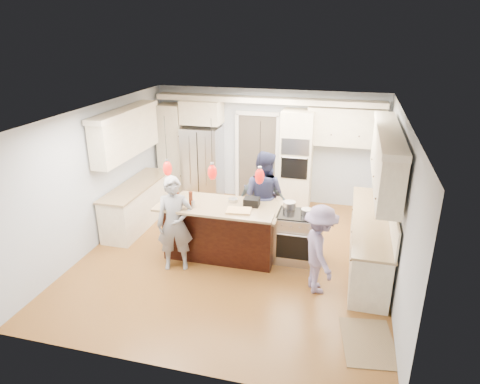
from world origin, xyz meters
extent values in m
plane|color=#996429|center=(0.00, 0.00, 0.00)|extent=(6.00, 6.00, 0.00)
cube|color=#B2BCC6|center=(0.00, 3.00, 1.35)|extent=(5.50, 0.04, 2.70)
cube|color=#B2BCC6|center=(0.00, -3.00, 1.35)|extent=(5.50, 0.04, 2.70)
cube|color=#B2BCC6|center=(-2.75, 0.00, 1.35)|extent=(0.04, 6.00, 2.70)
cube|color=#B2BCC6|center=(2.75, 0.00, 1.35)|extent=(0.04, 6.00, 2.70)
cube|color=white|center=(0.00, 0.00, 2.70)|extent=(5.50, 6.00, 0.04)
cube|color=#B7B7BC|center=(-1.55, 2.64, 0.90)|extent=(0.90, 0.70, 1.80)
cube|color=#F1E7C3|center=(0.75, 2.67, 1.15)|extent=(0.72, 0.64, 2.30)
cube|color=black|center=(0.75, 2.34, 1.55)|extent=(0.60, 0.02, 0.35)
cube|color=black|center=(0.75, 2.34, 1.05)|extent=(0.60, 0.02, 0.50)
cylinder|color=#B7B7BC|center=(0.75, 2.31, 1.30)|extent=(0.55, 0.02, 0.02)
cube|color=#F1E7C3|center=(-2.35, 2.70, 1.15)|extent=(0.60, 0.58, 2.30)
cube|color=#F1E7C3|center=(-1.55, 2.70, 2.15)|extent=(0.95, 0.58, 0.55)
cube|color=#F1E7C3|center=(1.80, 2.82, 1.95)|extent=(1.70, 0.35, 0.85)
cube|color=beige|center=(0.00, 2.80, 2.48)|extent=(5.30, 0.38, 0.12)
cube|color=#4C443A|center=(-0.25, 2.99, 1.05)|extent=(0.90, 0.06, 2.10)
cube|color=white|center=(-0.25, 2.95, 2.13)|extent=(1.04, 0.06, 0.10)
cube|color=#F1E7C3|center=(2.40, 0.30, 0.44)|extent=(0.60, 3.00, 0.88)
cube|color=tan|center=(2.40, 0.30, 0.90)|extent=(0.64, 3.05, 0.04)
cube|color=#F1E7C3|center=(2.52, 0.30, 1.98)|extent=(0.35, 3.00, 0.85)
cube|color=beige|center=(2.51, 0.30, 2.46)|extent=(0.37, 3.10, 0.10)
cube|color=#F1E7C3|center=(-2.40, 0.80, 0.44)|extent=(0.60, 2.20, 0.88)
cube|color=tan|center=(-2.40, 0.80, 0.90)|extent=(0.64, 2.25, 0.04)
cube|color=#F1E7C3|center=(-2.52, 0.80, 1.98)|extent=(0.35, 2.20, 0.85)
cube|color=beige|center=(-2.51, 0.80, 2.46)|extent=(0.37, 2.30, 0.10)
cube|color=black|center=(-0.25, 0.15, 0.44)|extent=(2.00, 1.00, 0.88)
cube|color=tan|center=(-0.25, 0.15, 0.90)|extent=(2.10, 1.10, 0.04)
cube|color=black|center=(-0.25, -0.41, 0.54)|extent=(2.00, 0.12, 1.08)
cube|color=tan|center=(-0.25, -0.55, 1.10)|extent=(2.10, 0.42, 0.04)
cube|color=black|center=(0.24, 0.29, 1.00)|extent=(0.29, 0.23, 0.15)
cube|color=#B7B7BC|center=(1.13, 0.15, 0.45)|extent=(0.76, 0.66, 0.90)
cube|color=black|center=(1.13, -0.19, 0.40)|extent=(0.65, 0.01, 0.45)
cube|color=black|center=(1.13, 0.15, 0.91)|extent=(0.72, 0.59, 0.02)
cube|color=black|center=(1.54, 0.15, 0.44)|extent=(0.06, 0.71, 0.88)
cylinder|color=black|center=(-1.05, -0.51, 2.33)|extent=(0.01, 0.01, 0.75)
ellipsoid|color=red|center=(-1.05, -0.51, 1.80)|extent=(0.15, 0.15, 0.26)
cylinder|color=black|center=(-0.25, -0.51, 2.33)|extent=(0.01, 0.01, 0.75)
ellipsoid|color=red|center=(-0.25, -0.51, 1.80)|extent=(0.15, 0.15, 0.26)
cylinder|color=black|center=(0.55, -0.51, 2.33)|extent=(0.01, 0.01, 0.75)
ellipsoid|color=red|center=(0.55, -0.51, 1.80)|extent=(0.15, 0.15, 0.26)
imported|color=gray|center=(-0.90, -0.68, 0.86)|extent=(0.72, 0.59, 1.72)
imported|color=navy|center=(0.35, 0.85, 0.92)|extent=(1.05, 0.91, 1.83)
imported|color=#4C606B|center=(0.33, 0.85, 0.80)|extent=(0.98, 0.50, 1.60)
imported|color=gray|center=(1.60, -0.76, 0.74)|extent=(0.86, 1.10, 1.49)
cube|color=olive|center=(2.40, -1.87, 0.01)|extent=(0.83, 1.10, 0.01)
cylinder|color=silver|center=(-0.99, -0.60, 1.25)|extent=(0.08, 0.08, 0.27)
cylinder|color=#4D1D0D|center=(-0.68, -0.44, 1.25)|extent=(0.08, 0.08, 0.27)
cylinder|color=#4D1D0D|center=(-0.91, -0.58, 1.23)|extent=(0.07, 0.07, 0.22)
cylinder|color=#4D1D0D|center=(-0.90, -0.50, 1.25)|extent=(0.07, 0.07, 0.25)
cylinder|color=#B7B7BC|center=(-0.61, -0.50, 1.18)|extent=(0.07, 0.07, 0.12)
cube|color=#DBB365|center=(0.19, -0.47, 1.14)|extent=(0.44, 0.34, 0.03)
cylinder|color=#B7B7BC|center=(0.94, 0.34, 0.99)|extent=(0.23, 0.23, 0.13)
cylinder|color=#B7B7BC|center=(1.28, 0.16, 0.97)|extent=(0.20, 0.20, 0.10)
camera|label=1|loc=(1.88, -6.88, 4.07)|focal=32.00mm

